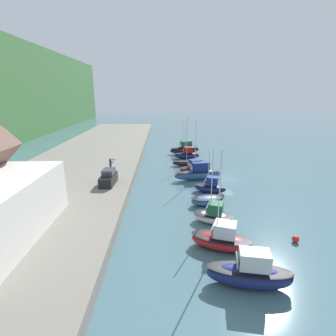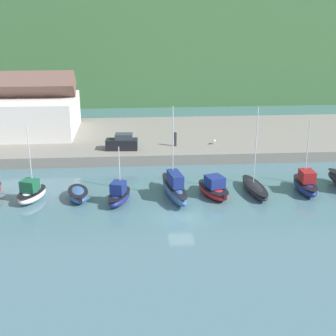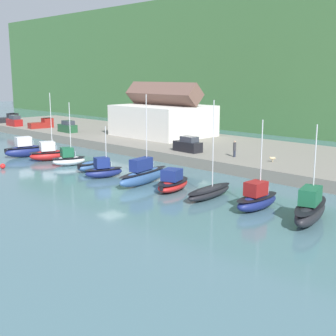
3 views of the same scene
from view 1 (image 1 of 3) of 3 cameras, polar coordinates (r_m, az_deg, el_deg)
ground_plane at (r=45.45m, az=12.47°, el=-2.32°), size 320.00×320.00×0.00m
quay_promenade at (r=46.61m, az=-20.52°, el=-1.63°), size 139.41×21.56×1.38m
moored_boat_0 at (r=21.82m, az=17.31°, el=-21.03°), size 3.13×6.61×2.98m
moored_boat_1 at (r=25.57m, az=11.65°, el=-14.92°), size 4.15×6.16×9.46m
moored_boat_2 at (r=30.06m, az=9.87°, el=-10.11°), size 3.57×4.92×8.38m
moored_boat_3 at (r=34.54m, az=8.46°, el=-6.94°), size 2.98×4.64×1.19m
moored_boat_4 at (r=38.68m, az=9.23°, el=-4.03°), size 3.20×4.98×6.07m
moored_boat_5 at (r=43.96m, az=6.63°, el=-1.14°), size 3.11×8.44×9.87m
moored_boat_6 at (r=48.09m, az=5.64°, el=0.05°), size 3.99×5.93×2.33m
moored_boat_7 at (r=52.56m, az=4.61°, el=1.20°), size 2.40×6.98×9.58m
moored_boat_8 at (r=57.93m, az=4.20°, el=2.97°), size 1.99×5.56×8.09m
moored_boat_9 at (r=62.93m, az=3.70°, el=4.17°), size 3.82×7.69×8.05m
parked_car_1 at (r=38.45m, az=-12.83°, el=-2.13°), size 4.29×2.03×2.16m
person_on_quay at (r=45.39m, az=-12.42°, el=0.92°), size 0.40×0.40×2.14m
dog_on_quay at (r=50.81m, az=-11.74°, el=1.82°), size 0.69×0.83×0.68m
mooring_buoy_0 at (r=29.15m, az=26.02°, el=-13.73°), size 0.67×0.67×0.67m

